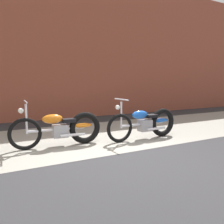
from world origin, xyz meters
name	(u,v)px	position (x,y,z in m)	size (l,w,h in m)	color
ground_plane	(114,155)	(0.00, 0.00, 0.00)	(80.00, 80.00, 0.00)	#2D2D30
sidewalk_slab	(81,137)	(0.00, 1.75, 0.00)	(36.00, 3.50, 0.01)	gray
brick_building_wall	(46,44)	(0.00, 5.20, 2.80)	(36.00, 0.50, 5.59)	brown
motorcycle_orange	(64,128)	(-0.66, 1.12, 0.40)	(2.01, 0.58, 1.03)	black
motorcycle_blue	(147,123)	(1.39, 0.79, 0.40)	(2.01, 0.58, 1.03)	black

